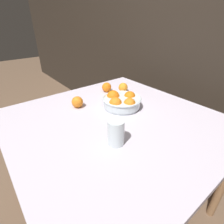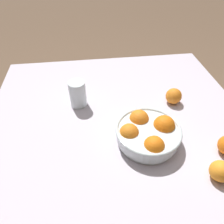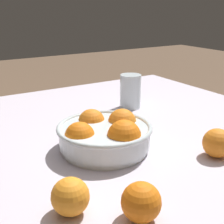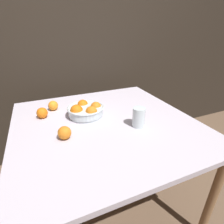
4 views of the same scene
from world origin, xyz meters
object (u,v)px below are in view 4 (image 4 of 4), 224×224
object	(u,v)px
fruit_bowl	(86,110)
orange_loose_aside	(42,113)
orange_loose_near_bowl	(53,106)
juice_glass	(139,118)
orange_loose_front	(65,133)

from	to	relation	value
fruit_bowl	orange_loose_aside	xyz separation A→B (m)	(-0.27, 0.09, -0.01)
fruit_bowl	orange_loose_aside	size ratio (longest dim) A/B	3.43
fruit_bowl	orange_loose_near_bowl	xyz separation A→B (m)	(-0.19, 0.19, -0.01)
orange_loose_aside	fruit_bowl	bearing A→B (deg)	-18.00
fruit_bowl	orange_loose_near_bowl	distance (m)	0.27
fruit_bowl	juice_glass	bearing A→B (deg)	-45.08
fruit_bowl	orange_loose_aside	distance (m)	0.29
orange_loose_near_bowl	orange_loose_front	world-z (taller)	orange_loose_front
juice_glass	orange_loose_front	distance (m)	0.44
orange_loose_front	orange_loose_aside	xyz separation A→B (m)	(-0.10, 0.31, -0.00)
juice_glass	orange_loose_near_bowl	bearing A→B (deg)	135.42
juice_glass	orange_loose_aside	xyz separation A→B (m)	(-0.53, 0.35, -0.02)
juice_glass	fruit_bowl	bearing A→B (deg)	134.92
orange_loose_front	orange_loose_aside	world-z (taller)	orange_loose_front
fruit_bowl	orange_loose_front	xyz separation A→B (m)	(-0.18, -0.22, -0.01)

